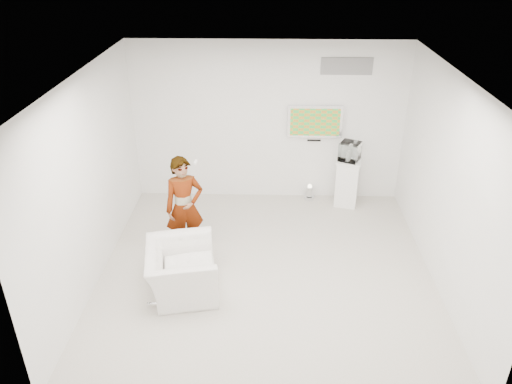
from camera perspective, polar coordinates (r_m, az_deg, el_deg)
room at (r=6.95m, az=1.26°, el=0.96°), size 5.01×5.01×3.00m
tv at (r=9.23m, az=6.74°, el=8.00°), size 1.00×0.08×0.60m
logo_decal at (r=9.04m, az=10.33°, el=13.96°), size 0.90×0.02×0.30m
person at (r=7.81m, az=-8.19°, el=-1.73°), size 0.71×0.59×1.66m
armchair at (r=7.24m, az=-8.51°, el=-8.80°), size 1.15×1.26×0.71m
pedestal at (r=9.49m, az=10.36°, el=1.11°), size 0.53×0.53×0.91m
floor_uplight at (r=9.69m, az=6.13°, el=-0.03°), size 0.21×0.21×0.30m
vitrine at (r=9.23m, az=10.68°, el=4.59°), size 0.45×0.45×0.34m
console at (r=9.26m, az=10.64°, el=4.20°), size 0.12×0.15×0.20m
wii_remote at (r=7.68m, az=-6.93°, el=3.41°), size 0.04×0.13×0.03m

